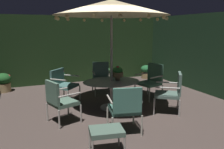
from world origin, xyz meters
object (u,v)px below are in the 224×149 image
potted_plant_front_corner (58,78)px  patio_chair_southwest (151,79)px  potted_plant_right_near (146,71)px  patio_umbrella (111,8)px  patio_dining_table (112,86)px  patio_chair_southeast (125,106)px  patio_chair_northeast (63,83)px  potted_plant_left_near (3,82)px  patio_chair_south (172,90)px  centerpiece_planter (118,72)px  patio_chair_north (102,76)px  ottoman_footrest (106,132)px  potted_plant_back_center (105,74)px  patio_chair_east (59,99)px

potted_plant_front_corner → patio_chair_southwest: bearing=-44.6°
patio_chair_southwest → potted_plant_right_near: (1.26, 2.39, -0.26)m
patio_umbrella → potted_plant_right_near: (2.70, 2.79, -2.20)m
potted_plant_front_corner → patio_dining_table: bearing=-71.6°
patio_umbrella → patio_chair_southeast: 2.45m
patio_chair_northeast → potted_plant_left_near: patio_chair_northeast is taller
patio_chair_south → potted_plant_right_near: patio_chair_south is taller
potted_plant_front_corner → centerpiece_planter: bearing=-68.1°
centerpiece_planter → patio_chair_southwest: centerpiece_planter is taller
patio_dining_table → patio_chair_southwest: bearing=15.4°
patio_chair_north → patio_chair_south: 2.50m
ottoman_footrest → potted_plant_left_near: (-1.73, 4.78, -0.05)m
patio_chair_north → patio_dining_table: bearing=-100.3°
patio_chair_north → potted_plant_right_near: patio_chair_north is taller
ottoman_footrest → potted_plant_right_near: bearing=52.9°
patio_chair_north → potted_plant_front_corner: bearing=133.2°
potted_plant_front_corner → patio_chair_south: bearing=-59.3°
patio_chair_south → patio_chair_southwest: 1.27m
patio_chair_southeast → potted_plant_front_corner: bearing=98.0°
potted_plant_back_center → patio_umbrella: bearing=-107.7°
patio_umbrella → patio_dining_table: bearing=2.1°
centerpiece_planter → potted_plant_back_center: 2.88m
patio_dining_table → potted_plant_right_near: 3.89m
centerpiece_planter → potted_plant_front_corner: bearing=111.9°
patio_chair_northeast → patio_chair_southeast: bearing=-73.5°
patio_chair_southeast → patio_chair_southwest: size_ratio=0.96×
patio_chair_southwest → patio_chair_southeast: bearing=-133.5°
patio_chair_north → ottoman_footrest: bearing=-108.9°
patio_dining_table → patio_chair_north: patio_chair_north is taller
ottoman_footrest → potted_plant_back_center: size_ratio=1.01×
potted_plant_left_near → patio_umbrella: bearing=-46.5°
potted_plant_right_near → ottoman_footrest: bearing=-127.1°
patio_umbrella → patio_chair_north: patio_umbrella is taller
centerpiece_planter → ottoman_footrest: (-1.09, -2.01, -0.55)m
potted_plant_back_center → patio_chair_southwest: bearing=-76.7°
patio_chair_southwest → potted_plant_front_corner: bearing=135.4°
patio_chair_east → ottoman_footrest: bearing=-72.4°
patio_umbrella → potted_plant_front_corner: 3.57m
potted_plant_left_near → potted_plant_right_near: 5.34m
patio_umbrella → potted_plant_right_near: bearing=45.9°
potted_plant_back_center → patio_chair_east: bearing=-125.3°
patio_chair_northeast → potted_plant_right_near: patio_chair_northeast is taller
patio_chair_southwest → potted_plant_right_near: size_ratio=1.85×
patio_chair_east → patio_dining_table: bearing=18.5°
patio_chair_north → patio_chair_southeast: bearing=-101.3°
patio_dining_table → patio_chair_south: patio_chair_south is taller
patio_chair_southeast → patio_chair_southwest: bearing=46.5°
patio_chair_southeast → potted_plant_right_near: bearing=54.6°
centerpiece_planter → patio_chair_southeast: centerpiece_planter is taller
ottoman_footrest → potted_plant_back_center: potted_plant_back_center is taller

